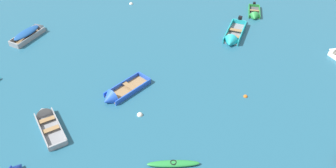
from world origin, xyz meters
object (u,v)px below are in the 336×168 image
rowboat_green_outer_left (254,15)px  mooring_buoy_far_field (131,4)px  kayak_green_center (173,164)px  mooring_buoy_near_foreground (245,97)px  rowboat_turquoise_far_back (233,37)px  rowboat_blue_midfield_right (116,95)px  rowboat_grey_back_row_left (32,32)px  mooring_buoy_trailing (140,115)px  rowboat_grey_cluster_inner (46,119)px

rowboat_green_outer_left → mooring_buoy_far_field: size_ratio=8.46×
mooring_buoy_far_field → kayak_green_center: bearing=-84.8°
mooring_buoy_near_foreground → kayak_green_center: bearing=-137.1°
kayak_green_center → mooring_buoy_near_foreground: size_ratio=10.66×
rowboat_green_outer_left → rowboat_turquoise_far_back: size_ratio=0.70×
rowboat_blue_midfield_right → mooring_buoy_far_field: (1.46, 15.18, -0.18)m
kayak_green_center → rowboat_green_outer_left: bearing=59.4°
rowboat_grey_back_row_left → mooring_buoy_trailing: 15.11m
kayak_green_center → rowboat_green_outer_left: size_ratio=0.99×
rowboat_grey_back_row_left → rowboat_blue_midfield_right: 12.46m
rowboat_turquoise_far_back → mooring_buoy_trailing: rowboat_turquoise_far_back is taller
mooring_buoy_trailing → rowboat_turquoise_far_back: bearing=45.3°
mooring_buoy_near_foreground → mooring_buoy_trailing: 7.95m
rowboat_blue_midfield_right → rowboat_grey_cluster_inner: 5.12m
rowboat_green_outer_left → mooring_buoy_trailing: rowboat_green_outer_left is taller
rowboat_grey_back_row_left → rowboat_turquoise_far_back: 18.63m
rowboat_grey_cluster_inner → mooring_buoy_far_field: size_ratio=10.73×
rowboat_green_outer_left → mooring_buoy_near_foreground: size_ratio=10.82×
mooring_buoy_near_foreground → rowboat_green_outer_left: bearing=70.0°
rowboat_blue_midfield_right → rowboat_grey_cluster_inner: (-4.74, -1.92, -0.00)m
rowboat_blue_midfield_right → mooring_buoy_near_foreground: bearing=-5.8°
mooring_buoy_far_field → rowboat_blue_midfield_right: bearing=-95.5°
kayak_green_center → rowboat_blue_midfield_right: 7.45m
rowboat_blue_midfield_right → mooring_buoy_far_field: size_ratio=10.23×
kayak_green_center → rowboat_green_outer_left: (10.43, 17.66, 0.02)m
rowboat_grey_back_row_left → rowboat_blue_midfield_right: bearing=-50.8°
rowboat_green_outer_left → kayak_green_center: bearing=-120.6°
rowboat_turquoise_far_back → mooring_buoy_far_field: rowboat_turquoise_far_back is taller
mooring_buoy_far_field → rowboat_grey_back_row_left: bearing=-149.4°
rowboat_blue_midfield_right → mooring_buoy_near_foreground: 9.56m
kayak_green_center → mooring_buoy_far_field: bearing=95.2°
mooring_buoy_near_foreground → rowboat_blue_midfield_right: bearing=174.2°
rowboat_grey_cluster_inner → mooring_buoy_near_foreground: bearing=3.8°
rowboat_grey_back_row_left → rowboat_grey_cluster_inner: size_ratio=0.94×
kayak_green_center → rowboat_blue_midfield_right: rowboat_blue_midfield_right is taller
mooring_buoy_trailing → mooring_buoy_far_field: mooring_buoy_trailing is taller
rowboat_grey_back_row_left → mooring_buoy_far_field: rowboat_grey_back_row_left is taller
rowboat_grey_cluster_inner → mooring_buoy_far_field: rowboat_grey_cluster_inner is taller
rowboat_grey_back_row_left → mooring_buoy_near_foreground: size_ratio=12.94×
rowboat_grey_cluster_inner → mooring_buoy_far_field: 18.19m
rowboat_turquoise_far_back → mooring_buoy_far_field: (-9.08, 8.27, -0.24)m
rowboat_green_outer_left → mooring_buoy_far_field: (-12.41, 4.12, -0.16)m
rowboat_grey_cluster_inner → mooring_buoy_far_field: bearing=70.0°
rowboat_grey_back_row_left → rowboat_green_outer_left: 21.80m
rowboat_grey_back_row_left → rowboat_blue_midfield_right: (7.88, -9.65, -0.19)m
rowboat_grey_cluster_inner → mooring_buoy_near_foreground: size_ratio=13.72×
rowboat_green_outer_left → rowboat_blue_midfield_right: bearing=-141.5°
rowboat_blue_midfield_right → rowboat_green_outer_left: 17.74m
rowboat_grey_cluster_inner → rowboat_green_outer_left: bearing=34.9°
rowboat_grey_cluster_inner → mooring_buoy_near_foreground: 14.29m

